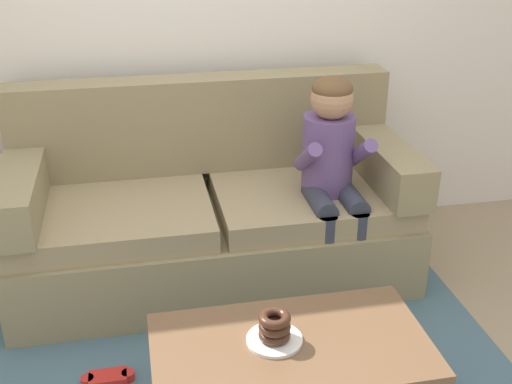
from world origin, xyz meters
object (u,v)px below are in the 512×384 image
coffee_table (291,352)px  donut (274,334)px  couch (211,212)px  person_child (332,165)px  toy_controller (108,379)px

coffee_table → donut: (-0.06, 0.02, 0.07)m
couch → person_child: 0.70m
couch → toy_controller: couch is taller
couch → person_child: bearing=-20.1°
toy_controller → couch: bearing=32.3°
toy_controller → donut: bearing=-50.8°
couch → coffee_table: couch is taller
couch → toy_controller: bearing=-124.6°
couch → coffee_table: size_ratio=1.98×
coffee_table → person_child: 1.11m
coffee_table → donut: donut is taller
donut → toy_controller: size_ratio=0.53×
person_child → toy_controller: bearing=-152.4°
toy_controller → coffee_table: bearing=-50.3°
person_child → couch: bearing=159.9°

